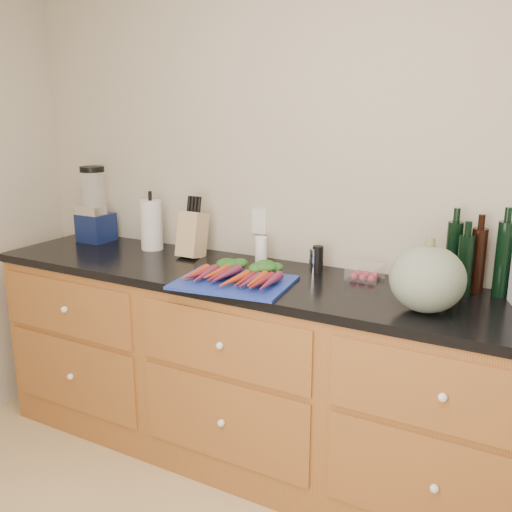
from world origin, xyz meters
The scene contains 14 objects.
wall_back centered at (0.00, 1.62, 1.30)m, with size 4.10×0.05×2.60m, color #BEB49D.
cabinets centered at (0.00, 1.30, 0.45)m, with size 3.60×0.64×0.90m.
countertop centered at (0.00, 1.30, 0.92)m, with size 3.64×0.62×0.04m, color black.
cutting_board centered at (-0.48, 1.14, 0.95)m, with size 0.48×0.36×0.01m, color #19319D.
carrots centered at (-0.48, 1.18, 0.98)m, with size 0.40×0.30×0.06m.
squash centered at (0.32, 1.20, 1.07)m, with size 0.28×0.28×0.25m, color slate.
blender_appliance centered at (-1.58, 1.46, 1.12)m, with size 0.17×0.17×0.42m.
paper_towel centered at (-1.18, 1.46, 1.07)m, with size 0.12×0.12×0.26m, color silver.
knife_block centered at (-0.90, 1.44, 1.05)m, with size 0.11×0.11×0.23m, color tan.
grinder_salt centered at (-0.53, 1.48, 1.01)m, with size 0.06×0.06×0.13m, color white.
grinder_pepper centered at (-0.23, 1.48, 1.00)m, with size 0.05×0.05×0.12m, color black.
canister_chrome centered at (-0.25, 1.48, 1.00)m, with size 0.05×0.05×0.11m, color silver.
tomato_box centered at (0.00, 1.47, 0.97)m, with size 0.15×0.12×0.07m, color white.
bottles centered at (0.44, 1.51, 1.08)m, with size 0.25×0.13×0.30m.
Camera 1 is at (0.74, -0.87, 1.68)m, focal length 40.00 mm.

